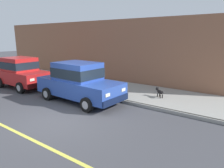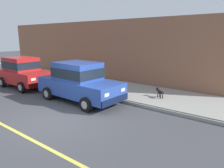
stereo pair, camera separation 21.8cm
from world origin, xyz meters
TOP-DOWN VIEW (x-y plane):
  - ground_plane at (0.00, 0.00)m, footprint 80.00×80.00m
  - curb at (3.20, 0.00)m, footprint 0.16×64.00m
  - sidewalk at (5.00, 0.00)m, footprint 3.60×64.00m
  - lane_centre_line at (-1.60, 0.00)m, footprint 0.12×57.60m
  - car_blue_sedan at (2.18, 1.08)m, footprint 2.14×4.66m
  - car_red_hatchback at (2.07, 5.99)m, footprint 1.96×3.80m
  - dog_black at (4.69, -2.09)m, footprint 0.49×0.64m
  - building_facade at (7.10, 4.79)m, footprint 0.50×20.00m

SIDE VIEW (x-z plane):
  - ground_plane at x=0.00m, z-range 0.00..0.00m
  - lane_centre_line at x=-1.60m, z-range 0.00..0.01m
  - curb at x=3.20m, z-range 0.00..0.14m
  - sidewalk at x=5.00m, z-range 0.00..0.14m
  - dog_black at x=4.69m, z-range 0.18..0.67m
  - car_red_hatchback at x=2.07m, z-range 0.04..1.92m
  - car_blue_sedan at x=2.18m, z-range 0.02..1.94m
  - building_facade at x=7.10m, z-range 0.00..4.26m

